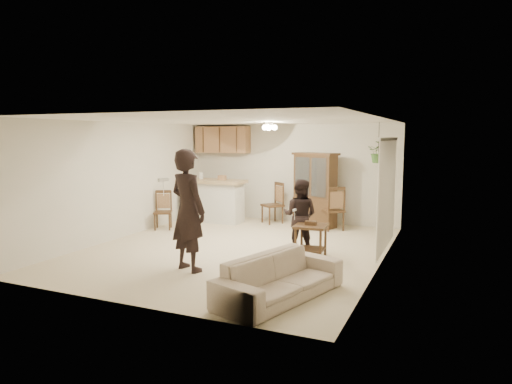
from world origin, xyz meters
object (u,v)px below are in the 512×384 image
at_px(child, 300,217).
at_px(side_table, 311,241).
at_px(chair_hutch_right, 332,218).
at_px(chair_hutch_left, 272,212).
at_px(sofa, 280,272).
at_px(china_hutch, 315,190).
at_px(chair_bar, 163,218).
at_px(adult, 188,216).

xyz_separation_m(child, side_table, (0.33, -0.38, -0.35)).
bearing_deg(chair_hutch_right, chair_hutch_left, -46.24).
height_order(sofa, chair_hutch_right, chair_hutch_right).
bearing_deg(chair_hutch_right, china_hutch, -66.58).
xyz_separation_m(chair_bar, chair_hutch_right, (3.71, 1.53, 0.04)).
bearing_deg(chair_hutch_left, side_table, -18.24).
bearing_deg(chair_hutch_right, child, 49.16).
xyz_separation_m(china_hutch, chair_hutch_right, (0.51, -0.27, -0.59)).
bearing_deg(child, sofa, 101.93).
bearing_deg(chair_hutch_left, china_hutch, 41.85).
distance_m(adult, chair_bar, 3.55).
height_order(sofa, child, child).
xyz_separation_m(chair_hutch_left, chair_hutch_right, (1.60, -0.20, 0.00)).
bearing_deg(side_table, chair_hutch_right, 95.63).
bearing_deg(china_hutch, adult, -80.69).
distance_m(sofa, side_table, 2.14).
relative_size(china_hutch, chair_hutch_left, 1.74).
xyz_separation_m(adult, chair_hutch_left, (-0.23, 4.34, -0.61)).
relative_size(adult, side_table, 2.63).
distance_m(child, chair_hutch_left, 2.92).
distance_m(adult, chair_hutch_right, 4.40).
relative_size(china_hutch, chair_bar, 1.97).
bearing_deg(sofa, child, 29.57).
bearing_deg(child, china_hutch, -80.31).
height_order(side_table, chair_bar, chair_bar).
distance_m(chair_bar, chair_hutch_left, 2.73).
xyz_separation_m(side_table, chair_bar, (-3.97, 1.10, -0.06)).
bearing_deg(china_hutch, child, -59.67).
distance_m(china_hutch, chair_bar, 3.72).
bearing_deg(sofa, adult, 88.53).
distance_m(china_hutch, chair_hutch_right, 0.83).
xyz_separation_m(child, chair_hutch_left, (-1.53, 2.46, -0.38)).
xyz_separation_m(sofa, child, (-0.54, 2.51, 0.31)).
distance_m(sofa, chair_hutch_right, 4.79).
xyz_separation_m(side_table, chair_hutch_left, (-1.86, 2.84, -0.03)).
relative_size(child, chair_hutch_left, 1.31).
height_order(child, chair_hutch_right, child).
bearing_deg(adult, side_table, -117.69).
bearing_deg(side_table, adult, -137.50).
height_order(china_hutch, chair_bar, china_hutch).
height_order(side_table, chair_hutch_right, chair_hutch_right).
bearing_deg(side_table, child, 131.09).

